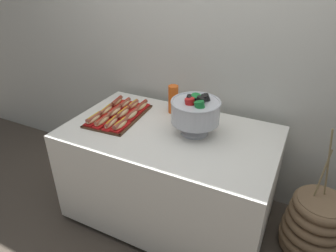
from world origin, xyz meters
TOP-DOWN VIEW (x-y plane):
  - ground_plane at (0.00, 0.00)m, footprint 10.00×10.00m
  - back_wall at (0.00, 0.59)m, footprint 6.00×0.10m
  - buffet_table at (0.00, 0.00)m, footprint 1.51×0.90m
  - floor_vase at (1.06, 0.14)m, footprint 0.44×0.44m
  - serving_tray at (-0.45, 0.03)m, footprint 0.37×0.55m
  - hot_dog_0 at (-0.55, -0.15)m, footprint 0.07×0.17m
  - hot_dog_1 at (-0.48, -0.14)m, footprint 0.06×0.18m
  - hot_dog_2 at (-0.41, -0.14)m, footprint 0.08×0.19m
  - hot_dog_3 at (-0.33, -0.13)m, footprint 0.07×0.17m
  - hot_dog_4 at (-0.57, 0.02)m, footprint 0.08×0.19m
  - hot_dog_5 at (-0.49, 0.02)m, footprint 0.08×0.18m
  - hot_dog_6 at (-0.42, 0.03)m, footprint 0.07×0.18m
  - hot_dog_7 at (-0.34, 0.03)m, footprint 0.07×0.16m
  - hot_dog_8 at (-0.58, 0.18)m, footprint 0.08×0.17m
  - hot_dog_9 at (-0.50, 0.19)m, footprint 0.07×0.17m
  - hot_dog_10 at (-0.43, 0.19)m, footprint 0.07×0.15m
  - hot_dog_11 at (-0.35, 0.20)m, footprint 0.07×0.18m
  - punch_bowl at (0.16, 0.06)m, footprint 0.34×0.34m
  - cup_stack at (-0.11, 0.29)m, footprint 0.08×0.08m

SIDE VIEW (x-z plane):
  - ground_plane at x=0.00m, z-range 0.00..0.00m
  - floor_vase at x=1.06m, z-range -0.26..0.71m
  - buffet_table at x=0.00m, z-range 0.02..0.80m
  - serving_tray at x=-0.45m, z-range 0.78..0.80m
  - hot_dog_4 at x=-0.57m, z-range 0.79..0.85m
  - hot_dog_10 at x=-0.43m, z-range 0.79..0.85m
  - hot_dog_9 at x=-0.50m, z-range 0.79..0.85m
  - hot_dog_2 at x=-0.41m, z-range 0.79..0.85m
  - hot_dog_5 at x=-0.49m, z-range 0.79..0.85m
  - hot_dog_8 at x=-0.58m, z-range 0.79..0.85m
  - hot_dog_1 at x=-0.48m, z-range 0.79..0.85m
  - hot_dog_11 at x=-0.35m, z-range 0.79..0.85m
  - hot_dog_6 at x=-0.42m, z-range 0.79..0.85m
  - hot_dog_7 at x=-0.34m, z-range 0.79..0.85m
  - hot_dog_3 at x=-0.33m, z-range 0.79..0.85m
  - hot_dog_0 at x=-0.55m, z-range 0.79..0.85m
  - cup_stack at x=-0.11m, z-range 0.78..1.01m
  - punch_bowl at x=0.16m, z-range 0.81..1.10m
  - back_wall at x=0.00m, z-range 0.00..2.60m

